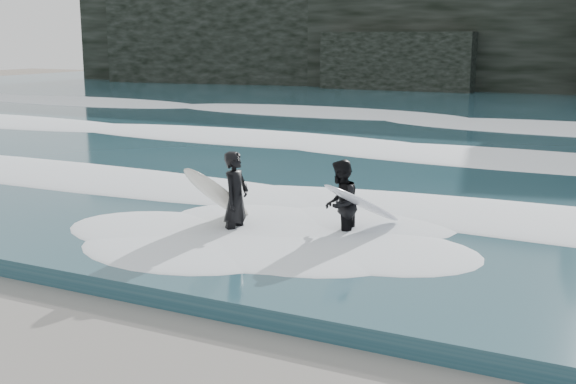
% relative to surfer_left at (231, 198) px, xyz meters
% --- Properties ---
extents(sea, '(90.00, 52.00, 0.30)m').
position_rel_surfer_left_xyz_m(sea, '(-0.53, 22.85, -0.71)').
color(sea, '#224854').
rests_on(sea, ground).
extents(headland, '(70.00, 9.00, 10.00)m').
position_rel_surfer_left_xyz_m(headland, '(-0.53, 39.85, 4.14)').
color(headland, black).
rests_on(headland, ground).
extents(foam_near, '(60.00, 3.20, 0.20)m').
position_rel_surfer_left_xyz_m(foam_near, '(-0.53, 2.85, -0.46)').
color(foam_near, white).
rests_on(foam_near, sea).
extents(foam_mid, '(60.00, 4.00, 0.24)m').
position_rel_surfer_left_xyz_m(foam_mid, '(-0.53, 9.85, -0.44)').
color(foam_mid, white).
rests_on(foam_mid, sea).
extents(foam_far, '(60.00, 4.80, 0.30)m').
position_rel_surfer_left_xyz_m(foam_far, '(-0.53, 18.85, -0.41)').
color(foam_far, white).
rests_on(foam_far, sea).
extents(surfer_left, '(0.94, 2.02, 1.71)m').
position_rel_surfer_left_xyz_m(surfer_left, '(0.00, 0.00, 0.00)').
color(surfer_left, black).
rests_on(surfer_left, ground).
extents(surfer_right, '(1.36, 1.99, 1.58)m').
position_rel_surfer_left_xyz_m(surfer_right, '(1.86, 0.71, -0.07)').
color(surfer_right, black).
rests_on(surfer_right, ground).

